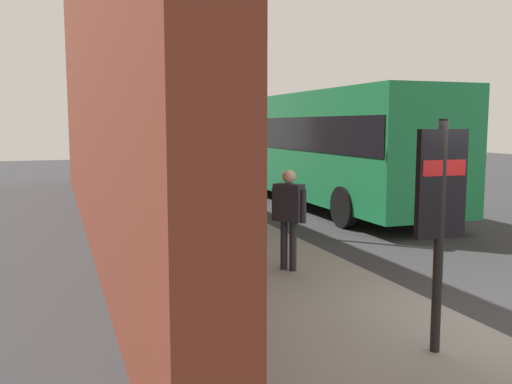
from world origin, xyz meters
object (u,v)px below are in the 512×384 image
(bicycle_nearest_sign, at_px, (179,235))
(transit_info_sign, at_px, (441,199))
(pedestrian_by_facade, at_px, (189,180))
(street_lamp, at_px, (264,79))
(bicycle_end_of_row, at_px, (184,245))
(bicycle_beside_lamp, at_px, (196,254))
(city_bus, at_px, (327,143))
(pedestrian_crossing_street, at_px, (289,209))

(bicycle_nearest_sign, bearing_deg, transit_info_sign, -162.27)
(transit_info_sign, distance_m, pedestrian_by_facade, 8.18)
(bicycle_nearest_sign, bearing_deg, street_lamp, -49.42)
(bicycle_end_of_row, bearing_deg, pedestrian_by_facade, -14.14)
(bicycle_nearest_sign, relative_size, street_lamp, 0.30)
(bicycle_beside_lamp, relative_size, bicycle_end_of_row, 1.02)
(bicycle_nearest_sign, bearing_deg, city_bus, -46.38)
(city_bus, distance_m, street_lamp, 4.96)
(bicycle_beside_lamp, xyz_separation_m, pedestrian_crossing_street, (0.02, -1.54, 0.61))
(bicycle_nearest_sign, xyz_separation_m, transit_info_sign, (-5.05, -1.62, 1.21))
(bicycle_nearest_sign, relative_size, pedestrian_by_facade, 1.01)
(pedestrian_by_facade, distance_m, street_lamp, 2.92)
(transit_info_sign, bearing_deg, street_lamp, -6.01)
(transit_info_sign, height_order, city_bus, city_bus)
(bicycle_nearest_sign, xyz_separation_m, city_bus, (5.39, -5.66, 1.41))
(bicycle_end_of_row, xyz_separation_m, street_lamp, (2.89, -2.46, 2.95))
(bicycle_beside_lamp, relative_size, pedestrian_crossing_street, 1.09)
(pedestrian_by_facade, bearing_deg, pedestrian_crossing_street, -172.97)
(bicycle_end_of_row, bearing_deg, transit_info_sign, -157.73)
(transit_info_sign, relative_size, pedestrian_by_facade, 1.40)
(bicycle_end_of_row, height_order, street_lamp, street_lamp)
(bicycle_end_of_row, distance_m, transit_info_sign, 4.68)
(bicycle_nearest_sign, xyz_separation_m, pedestrian_crossing_street, (-1.53, -1.46, 0.61))
(pedestrian_crossing_street, bearing_deg, transit_info_sign, -177.54)
(bicycle_beside_lamp, relative_size, city_bus, 0.17)
(transit_info_sign, height_order, street_lamp, street_lamp)
(city_bus, bearing_deg, pedestrian_by_facade, 115.93)
(bicycle_beside_lamp, bearing_deg, pedestrian_crossing_street, -89.36)
(bicycle_nearest_sign, relative_size, pedestrian_crossing_street, 1.06)
(bicycle_end_of_row, bearing_deg, street_lamp, -40.37)
(bicycle_end_of_row, distance_m, pedestrian_crossing_street, 1.80)
(pedestrian_crossing_street, height_order, pedestrian_by_facade, pedestrian_by_facade)
(pedestrian_crossing_street, height_order, street_lamp, street_lamp)
(bicycle_nearest_sign, xyz_separation_m, street_lamp, (2.02, -2.36, 2.95))
(pedestrian_by_facade, bearing_deg, transit_info_sign, -174.95)
(bicycle_beside_lamp, xyz_separation_m, street_lamp, (3.56, -2.43, 2.95))
(bicycle_nearest_sign, relative_size, city_bus, 0.16)
(bicycle_beside_lamp, bearing_deg, city_bus, -39.58)
(bicycle_end_of_row, xyz_separation_m, bicycle_nearest_sign, (0.87, -0.10, 0.00))
(bicycle_beside_lamp, bearing_deg, transit_info_sign, -154.30)
(bicycle_nearest_sign, relative_size, transit_info_sign, 0.72)
(transit_info_sign, bearing_deg, pedestrian_crossing_street, 2.46)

